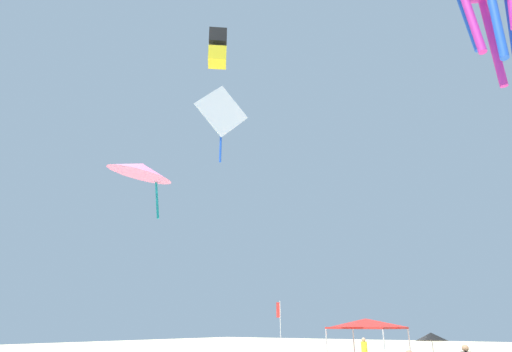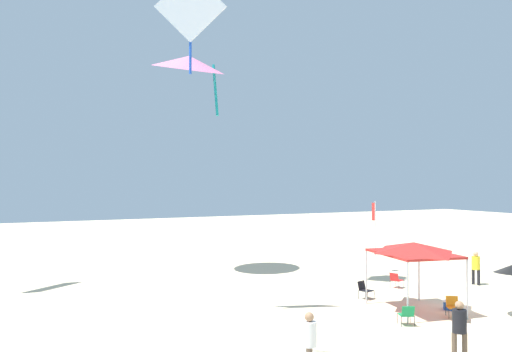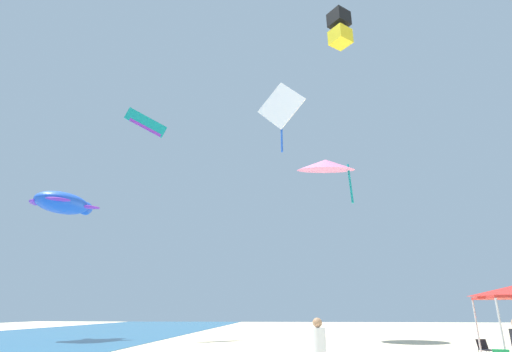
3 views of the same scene
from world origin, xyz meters
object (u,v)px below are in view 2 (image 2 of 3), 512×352
object	(u,v)px
folding_chair_near_cooler	(453,305)
person_by_tent	(309,338)
person_beachcomber	(459,325)
kite_diamond_white	(190,10)
kite_delta_pink	(189,63)
folding_chair_right_of_tent	(396,279)
cooler_box	(451,305)
canopy_tent	(414,249)
banner_flag	(375,230)
folding_chair_facing_ocean	(364,289)
folding_chair_left_of_tent	(407,314)
person_watching_sky	(476,265)

from	to	relation	value
folding_chair_near_cooler	person_by_tent	distance (m)	9.36
person_beachcomber	kite_diamond_white	bearing A→B (deg)	150.31
kite_delta_pink	folding_chair_right_of_tent	bearing A→B (deg)	126.23
cooler_box	folding_chair_right_of_tent	bearing A→B (deg)	-11.71
canopy_tent	banner_flag	world-z (taller)	banner_flag
folding_chair_facing_ocean	person_by_tent	distance (m)	10.53
folding_chair_right_of_tent	person_by_tent	world-z (taller)	person_by_tent
folding_chair_right_of_tent	person_by_tent	distance (m)	13.62
kite_delta_pink	canopy_tent	bearing A→B (deg)	107.30
canopy_tent	person_beachcomber	bearing A→B (deg)	150.35
folding_chair_left_of_tent	person_by_tent	distance (m)	6.75
folding_chair_near_cooler	cooler_box	world-z (taller)	folding_chair_near_cooler
folding_chair_near_cooler	folding_chair_left_of_tent	bearing A→B (deg)	-142.60
person_beachcomber	person_watching_sky	size ratio (longest dim) A/B	1.02
cooler_box	folding_chair_left_of_tent	bearing A→B (deg)	107.54
folding_chair_right_of_tent	folding_chair_facing_ocean	world-z (taller)	same
folding_chair_near_cooler	kite_delta_pink	bearing A→B (deg)	146.79
canopy_tent	kite_diamond_white	distance (m)	13.98
person_watching_sky	person_by_tent	bearing A→B (deg)	107.47
canopy_tent	folding_chair_near_cooler	size ratio (longest dim) A/B	4.91
person_beachcomber	person_by_tent	world-z (taller)	person_beachcomber
folding_chair_right_of_tent	person_by_tent	size ratio (longest dim) A/B	0.45
folding_chair_facing_ocean	person_beachcomber	distance (m)	8.65
canopy_tent	banner_flag	size ratio (longest dim) A/B	0.92
cooler_box	person_beachcomber	world-z (taller)	person_beachcomber
folding_chair_right_of_tent	kite_delta_pink	xyz separation A→B (m)	(9.04, 8.40, 12.43)
person_watching_sky	kite_delta_pink	size ratio (longest dim) A/B	0.36
person_watching_sky	cooler_box	bearing A→B (deg)	114.00
folding_chair_right_of_tent	person_watching_sky	world-z (taller)	person_watching_sky
kite_diamond_white	folding_chair_facing_ocean	bearing A→B (deg)	24.88
folding_chair_right_of_tent	person_beachcomber	xyz separation A→B (m)	(-9.49, 5.60, 0.62)
banner_flag	person_watching_sky	bearing A→B (deg)	-155.82
cooler_box	person_beachcomber	distance (m)	6.72
canopy_tent	person_by_tent	distance (m)	9.32
person_beachcomber	person_by_tent	distance (m)	5.08
cooler_box	kite_diamond_white	size ratio (longest dim) A/B	0.17
folding_chair_right_of_tent	person_beachcomber	distance (m)	11.04
cooler_box	person_by_tent	bearing A→B (deg)	111.81
folding_chair_near_cooler	kite_diamond_white	bearing A→B (deg)	-173.31
person_beachcomber	person_by_tent	xyz separation A→B (m)	(0.94, 4.99, -0.02)
folding_chair_near_cooler	person_watching_sky	distance (m)	7.64
person_by_tent	kite_diamond_white	world-z (taller)	kite_diamond_white
folding_chair_near_cooler	banner_flag	bearing A→B (deg)	101.21
folding_chair_left_of_tent	person_watching_sky	distance (m)	10.09
folding_chair_left_of_tent	person_by_tent	xyz separation A→B (m)	(-2.75, 6.14, 0.60)
canopy_tent	folding_chair_facing_ocean	size ratio (longest dim) A/B	4.91
folding_chair_left_of_tent	person_beachcomber	xyz separation A→B (m)	(-3.69, 1.15, 0.62)
folding_chair_right_of_tent	cooler_box	bearing A→B (deg)	149.19
canopy_tent	person_beachcomber	size ratio (longest dim) A/B	2.16
folding_chair_right_of_tent	folding_chair_left_of_tent	bearing A→B (deg)	123.36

